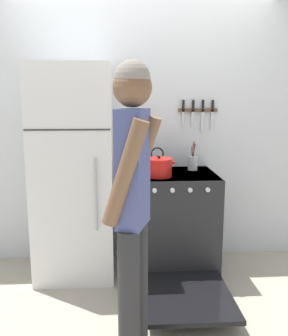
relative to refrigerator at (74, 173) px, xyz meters
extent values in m
plane|color=#B2A893|center=(0.61, 0.33, -0.94)|extent=(14.00, 14.00, 0.00)
cube|color=silver|center=(0.61, 0.36, 0.34)|extent=(10.00, 0.06, 2.55)
cube|color=white|center=(0.00, 0.00, 0.00)|extent=(0.69, 0.66, 1.87)
cube|color=#2D2D2D|center=(0.00, -0.33, 0.41)|extent=(0.67, 0.01, 0.01)
cylinder|color=#B2B5BA|center=(0.21, -0.35, -0.11)|extent=(0.02, 0.02, 0.60)
cube|color=#232326|center=(0.91, 0.00, -0.47)|extent=(0.73, 0.67, 0.92)
cube|color=black|center=(0.91, 0.00, -0.02)|extent=(0.71, 0.66, 0.02)
cube|color=black|center=(0.91, -0.31, -0.48)|extent=(0.63, 0.05, 0.70)
cylinder|color=black|center=(0.74, -0.14, -0.02)|extent=(0.22, 0.22, 0.01)
cylinder|color=black|center=(1.07, -0.14, -0.02)|extent=(0.22, 0.22, 0.01)
cylinder|color=black|center=(0.74, 0.13, -0.02)|extent=(0.22, 0.22, 0.01)
cylinder|color=black|center=(1.07, 0.13, -0.02)|extent=(0.22, 0.22, 0.01)
cylinder|color=silver|center=(0.69, -0.35, -0.08)|extent=(0.04, 0.02, 0.04)
cylinder|color=silver|center=(0.83, -0.35, -0.08)|extent=(0.04, 0.02, 0.04)
cylinder|color=silver|center=(0.98, -0.35, -0.08)|extent=(0.04, 0.02, 0.04)
cylinder|color=silver|center=(1.12, -0.35, -0.08)|extent=(0.04, 0.02, 0.04)
cube|color=black|center=(0.91, -0.71, -0.82)|extent=(0.67, 0.74, 0.04)
cube|color=#99999E|center=(0.91, -0.09, -0.52)|extent=(0.59, 0.37, 0.01)
cylinder|color=red|center=(0.74, -0.14, 0.06)|extent=(0.23, 0.23, 0.14)
cylinder|color=red|center=(0.74, -0.14, 0.14)|extent=(0.24, 0.24, 0.02)
sphere|color=black|center=(0.74, -0.14, 0.16)|extent=(0.03, 0.03, 0.03)
cylinder|color=red|center=(0.62, -0.14, 0.11)|extent=(0.03, 0.02, 0.02)
cylinder|color=red|center=(0.87, -0.14, 0.11)|extent=(0.03, 0.02, 0.02)
cylinder|color=silver|center=(0.75, 0.13, 0.04)|extent=(0.16, 0.16, 0.10)
cone|color=silver|center=(0.75, 0.13, 0.10)|extent=(0.15, 0.15, 0.03)
sphere|color=black|center=(0.75, 0.13, 0.12)|extent=(0.02, 0.02, 0.02)
cone|color=silver|center=(0.83, 0.13, 0.05)|extent=(0.09, 0.03, 0.08)
torus|color=black|center=(0.75, 0.13, 0.15)|extent=(0.12, 0.01, 0.12)
cylinder|color=silver|center=(1.09, 0.14, 0.05)|extent=(0.09, 0.09, 0.13)
cylinder|color=#9E7547|center=(1.10, 0.14, 0.13)|extent=(0.03, 0.01, 0.22)
cylinder|color=#232326|center=(1.09, 0.13, 0.13)|extent=(0.05, 0.04, 0.22)
cylinder|color=#B2B5BA|center=(1.07, 0.14, 0.10)|extent=(0.02, 0.04, 0.16)
cylinder|color=#4C4C51|center=(1.08, 0.15, 0.11)|extent=(0.01, 0.03, 0.20)
cylinder|color=#C63D33|center=(1.09, 0.14, 0.14)|extent=(0.01, 0.06, 0.25)
cylinder|color=#2D2D30|center=(0.46, -1.33, -0.50)|extent=(0.13, 0.13, 0.88)
cylinder|color=#2D2D30|center=(0.51, -1.17, -0.50)|extent=(0.13, 0.13, 0.88)
cube|color=#4C5693|center=(0.48, -1.25, 0.27)|extent=(0.21, 0.28, 0.66)
cylinder|color=brown|center=(0.44, -1.38, 0.27)|extent=(0.28, 0.17, 0.58)
cylinder|color=brown|center=(0.53, -1.12, 0.27)|extent=(0.28, 0.17, 0.58)
sphere|color=brown|center=(0.48, -1.25, 0.71)|extent=(0.21, 0.21, 0.21)
sphere|color=gray|center=(0.48, -1.25, 0.76)|extent=(0.20, 0.20, 0.20)
cube|color=brown|center=(1.16, 0.32, 0.54)|extent=(0.38, 0.02, 0.03)
cube|color=silver|center=(1.02, 0.31, 0.46)|extent=(0.02, 0.00, 0.17)
cube|color=black|center=(1.02, 0.31, 0.59)|extent=(0.02, 0.02, 0.10)
cube|color=silver|center=(1.11, 0.31, 0.46)|extent=(0.03, 0.00, 0.15)
cube|color=black|center=(1.11, 0.31, 0.59)|extent=(0.02, 0.02, 0.10)
cube|color=silver|center=(1.21, 0.31, 0.43)|extent=(0.03, 0.00, 0.21)
cube|color=black|center=(1.21, 0.31, 0.59)|extent=(0.02, 0.02, 0.10)
cube|color=silver|center=(1.30, 0.31, 0.45)|extent=(0.03, 0.00, 0.19)
cube|color=black|center=(1.30, 0.31, 0.59)|extent=(0.02, 0.02, 0.10)
camera|label=1|loc=(0.42, -3.29, 0.67)|focal=40.00mm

